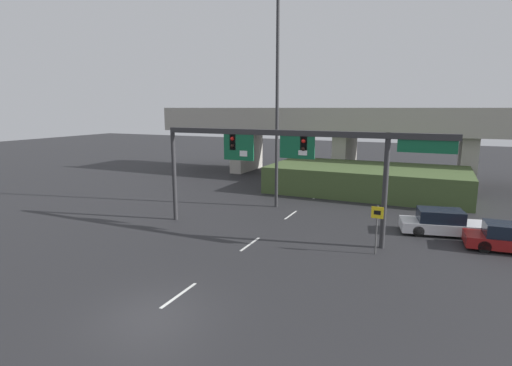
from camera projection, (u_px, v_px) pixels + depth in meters
name	position (u px, v px, depth m)	size (l,w,h in m)	color
ground_plane	(151.00, 315.00, 14.47)	(160.00, 160.00, 0.00)	#262628
lane_markings	(291.00, 215.00, 28.02)	(0.14, 29.19, 0.01)	silver
signal_gantry	(285.00, 150.00, 22.79)	(16.89, 0.44, 6.17)	#2D2D30
speed_limit_sign	(377.00, 223.00, 20.19)	(0.60, 0.11, 2.57)	#4C4C4C
highway_light_pole_near	(277.00, 86.00, 28.71)	(0.70, 0.36, 17.16)	#2D2D30
overpass_bridge	(346.00, 130.00, 42.44)	(41.44, 7.74, 7.41)	#A39E93
grass_embankment	(366.00, 180.00, 35.31)	(16.69, 8.38, 2.31)	#42562D
parked_sedan_near_right	(442.00, 223.00, 23.70)	(5.07, 2.78, 1.48)	silver
parked_sedan_mid_right	(512.00, 239.00, 20.90)	(4.67, 2.10, 1.44)	maroon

